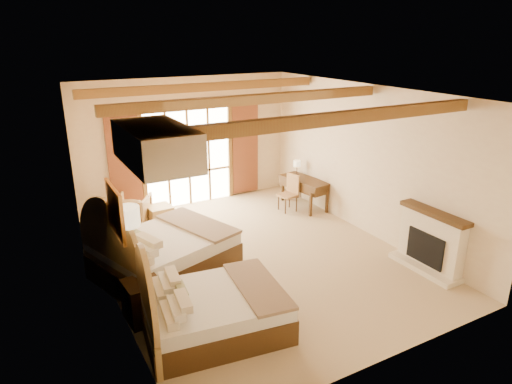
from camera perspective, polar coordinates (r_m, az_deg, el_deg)
floor at (r=9.11m, az=-0.21°, el=-8.05°), size 7.00×7.00×0.00m
wall_back at (r=11.58m, az=-8.63°, el=6.17°), size 5.50×0.00×5.50m
wall_left at (r=7.64m, az=-18.63°, el=-1.54°), size 0.00×7.00×7.00m
wall_right at (r=10.06m, az=13.68°, el=3.84°), size 0.00×7.00×7.00m
ceiling at (r=8.15m, az=-0.24°, el=12.35°), size 7.00×7.00×0.00m
ceiling_beams at (r=8.17m, az=-0.24°, el=11.52°), size 5.39×4.60×0.18m
french_doors at (r=11.61m, az=-8.44°, el=4.43°), size 3.95×0.08×2.60m
fireplace at (r=9.03m, az=20.93°, el=-6.08°), size 0.46×1.40×1.16m
painting at (r=6.90m, az=-17.17°, el=-2.27°), size 0.06×0.95×0.75m
canopy_valance at (r=5.45m, az=-12.41°, el=5.75°), size 0.70×1.40×0.45m
bed_near at (r=6.84m, az=-6.41°, el=-14.46°), size 2.20×1.77×1.33m
bed_far at (r=8.50m, az=-12.38°, el=-7.20°), size 2.81×2.36×1.51m
nightstand at (r=7.35m, az=-13.87°, el=-13.03°), size 0.58×0.58×0.64m
floor_lamp at (r=7.20m, az=-15.66°, el=-3.73°), size 0.36×0.36×1.72m
armchair at (r=10.87m, az=-15.13°, el=-2.12°), size 1.02×1.02×0.68m
ottoman at (r=10.87m, az=-11.93°, el=-2.70°), size 0.57×0.57×0.39m
desk at (r=11.57m, az=6.05°, el=0.04°), size 0.78×1.43×0.73m
desk_chair at (r=11.30m, az=4.07°, el=-0.95°), size 0.49×0.48×0.92m
desk_lamp at (r=11.75m, az=5.15°, el=3.50°), size 0.18×0.18×0.36m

